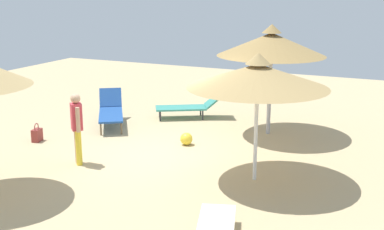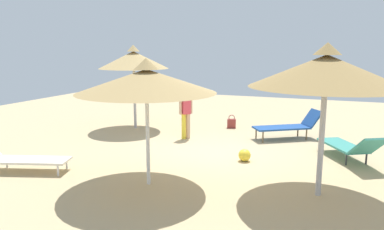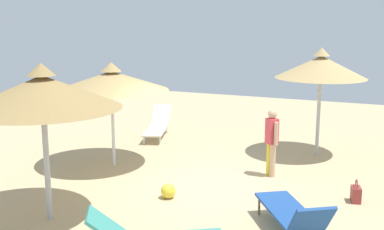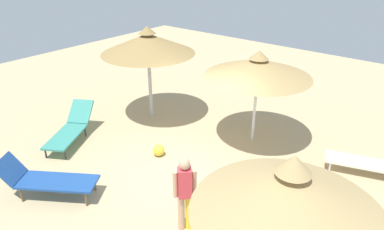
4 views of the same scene
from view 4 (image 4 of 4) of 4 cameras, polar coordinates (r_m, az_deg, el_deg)
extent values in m
cube|color=tan|center=(8.69, -0.55, -8.93)|extent=(24.00, 24.00, 0.10)
cylinder|color=white|center=(9.48, 10.15, 1.87)|extent=(0.08, 0.08, 2.23)
cone|color=tan|center=(9.13, 10.64, 7.55)|extent=(2.74, 2.74, 0.46)
cone|color=tan|center=(9.03, 10.81, 9.54)|extent=(0.49, 0.49, 0.22)
cone|color=tan|center=(4.28, 15.52, -11.95)|extent=(2.34, 2.34, 0.57)
cone|color=tan|center=(4.07, 16.16, -7.61)|extent=(0.42, 0.42, 0.22)
cylinder|color=#B2B2B7|center=(10.76, -6.83, 5.77)|extent=(0.10, 0.10, 2.49)
cone|color=#997A47|center=(10.44, -7.15, 11.40)|extent=(2.75, 2.75, 0.58)
cone|color=#997A47|center=(10.36, -7.27, 13.49)|extent=(0.49, 0.49, 0.22)
cube|color=#1E478C|center=(8.14, -20.90, -10.04)|extent=(1.44, 1.73, 0.05)
cylinder|color=brown|center=(8.18, -15.43, -10.64)|extent=(0.04, 0.04, 0.34)
cylinder|color=brown|center=(7.79, -16.75, -12.89)|extent=(0.04, 0.04, 0.34)
cylinder|color=brown|center=(8.74, -24.15, -9.55)|extent=(0.04, 0.04, 0.34)
cylinder|color=brown|center=(8.39, -25.83, -11.55)|extent=(0.04, 0.04, 0.34)
cube|color=#1E478C|center=(8.47, -27.32, -7.75)|extent=(0.73, 0.66, 0.50)
cube|color=teal|center=(9.97, -19.74, -3.27)|extent=(1.57, 1.27, 0.05)
cylinder|color=#2D2D33|center=(9.48, -19.83, -6.04)|extent=(0.04, 0.04, 0.28)
cylinder|color=#2D2D33|center=(9.73, -22.56, -5.68)|extent=(0.04, 0.04, 0.28)
cylinder|color=#2D2D33|center=(10.41, -16.85, -2.60)|extent=(0.04, 0.04, 0.28)
cylinder|color=#2D2D33|center=(10.64, -19.41, -2.36)|extent=(0.04, 0.04, 0.28)
cube|color=teal|center=(10.66, -17.54, 0.56)|extent=(0.84, 0.84, 0.51)
cube|color=silver|center=(9.31, 25.88, -6.95)|extent=(1.05, 1.77, 0.05)
cylinder|color=silver|center=(9.11, 21.37, -7.84)|extent=(0.04, 0.04, 0.24)
cylinder|color=silver|center=(9.51, 21.44, -6.36)|extent=(0.04, 0.04, 0.24)
cylinder|color=yellow|center=(6.86, -0.51, -15.33)|extent=(0.13, 0.13, 0.77)
cylinder|color=tan|center=(6.85, -1.75, -15.43)|extent=(0.13, 0.13, 0.77)
cube|color=#D83F4C|center=(6.43, -1.18, -10.84)|extent=(0.33, 0.33, 0.58)
sphere|color=tan|center=(6.20, -1.22, -7.91)|extent=(0.21, 0.21, 0.21)
cylinder|color=tan|center=(6.46, 0.36, -10.91)|extent=(0.09, 0.09, 0.53)
cylinder|color=tan|center=(6.43, -2.73, -11.14)|extent=(0.09, 0.09, 0.53)
sphere|color=yellow|center=(9.12, -5.42, -5.68)|extent=(0.30, 0.30, 0.30)
camera|label=1|loc=(11.76, 65.07, 5.71)|focal=47.59mm
camera|label=2|loc=(15.87, 11.18, 17.51)|focal=33.70mm
camera|label=3|loc=(14.02, -46.60, 12.81)|focal=45.43mm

